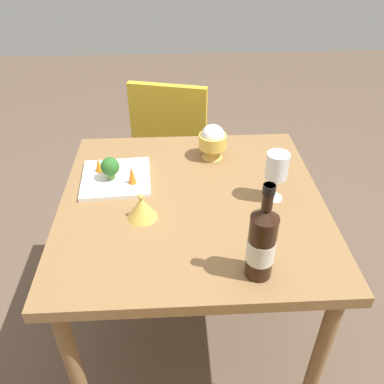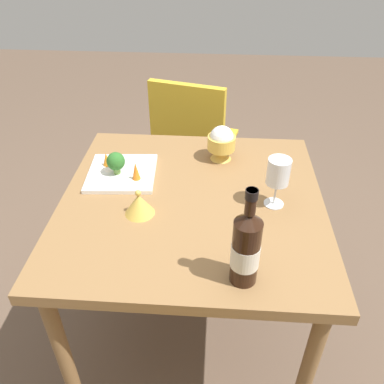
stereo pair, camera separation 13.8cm
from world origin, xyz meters
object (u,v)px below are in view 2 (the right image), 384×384
(wine_bottle, at_px, (246,248))
(wine_glass, at_px, (278,173))
(chair_near_window, at_px, (191,135))
(rice_bowl_lid, at_px, (139,204))
(carrot_garnish_right, at_px, (136,171))
(broccoli_floret, at_px, (116,162))
(serving_plate, at_px, (122,173))
(carrot_garnish_left, at_px, (106,159))
(rice_bowl, at_px, (221,142))

(wine_bottle, distance_m, wine_glass, 0.36)
(chair_near_window, distance_m, rice_bowl_lid, 0.97)
(wine_glass, relative_size, carrot_garnish_right, 2.57)
(wine_bottle, distance_m, broccoli_floret, 0.66)
(chair_near_window, bearing_deg, carrot_garnish_right, -86.50)
(serving_plate, bearing_deg, rice_bowl_lid, -64.12)
(carrot_garnish_left, bearing_deg, rice_bowl, 13.58)
(chair_near_window, distance_m, wine_glass, 0.98)
(serving_plate, height_order, carrot_garnish_left, carrot_garnish_left)
(rice_bowl_lid, bearing_deg, chair_near_window, 83.56)
(wine_glass, bearing_deg, serving_plate, 165.74)
(broccoli_floret, xyz_separation_m, carrot_garnish_left, (-0.05, 0.05, -0.02))
(wine_bottle, height_order, rice_bowl_lid, wine_bottle)
(chair_near_window, height_order, carrot_garnish_right, chair_near_window)
(serving_plate, xyz_separation_m, broccoli_floret, (-0.01, -0.01, 0.06))
(wine_glass, xyz_separation_m, serving_plate, (-0.56, 0.14, -0.12))
(chair_near_window, bearing_deg, rice_bowl, -59.80)
(rice_bowl_lid, relative_size, broccoli_floret, 1.17)
(chair_near_window, xyz_separation_m, rice_bowl_lid, (-0.11, -0.93, 0.24))
(carrot_garnish_left, xyz_separation_m, carrot_garnish_right, (0.13, -0.09, 0.01))
(rice_bowl_lid, xyz_separation_m, broccoli_floret, (-0.12, 0.21, 0.03))
(chair_near_window, height_order, wine_bottle, wine_bottle)
(wine_glass, bearing_deg, rice_bowl_lid, -169.92)
(broccoli_floret, relative_size, carrot_garnish_left, 1.59)
(chair_near_window, relative_size, wine_bottle, 2.81)
(serving_plate, xyz_separation_m, carrot_garnish_left, (-0.06, 0.04, 0.04))
(wine_bottle, distance_m, rice_bowl_lid, 0.43)
(rice_bowl, bearing_deg, wine_bottle, -83.85)
(wine_bottle, relative_size, serving_plate, 1.14)
(wine_glass, distance_m, carrot_garnish_left, 0.65)
(chair_near_window, relative_size, rice_bowl_lid, 8.50)
(wine_bottle, height_order, carrot_garnish_left, wine_bottle)
(chair_near_window, height_order, wine_glass, wine_glass)
(wine_glass, height_order, carrot_garnish_left, wine_glass)
(carrot_garnish_left, relative_size, carrot_garnish_right, 0.78)
(wine_glass, height_order, carrot_garnish_right, wine_glass)
(broccoli_floret, bearing_deg, serving_plate, 41.10)
(serving_plate, bearing_deg, rice_bowl, 21.36)
(wine_bottle, height_order, carrot_garnish_right, wine_bottle)
(wine_bottle, bearing_deg, chair_near_window, 100.74)
(rice_bowl_lid, bearing_deg, serving_plate, 115.88)
(carrot_garnish_right, bearing_deg, wine_glass, -11.10)
(serving_plate, bearing_deg, wine_glass, -14.26)
(rice_bowl, height_order, carrot_garnish_right, rice_bowl)
(wine_bottle, distance_m, rice_bowl, 0.64)
(broccoli_floret, bearing_deg, carrot_garnish_right, -22.53)
(rice_bowl, bearing_deg, serving_plate, -158.64)
(wine_bottle, height_order, rice_bowl, wine_bottle)
(serving_plate, distance_m, carrot_garnish_left, 0.08)
(broccoli_floret, distance_m, carrot_garnish_left, 0.08)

